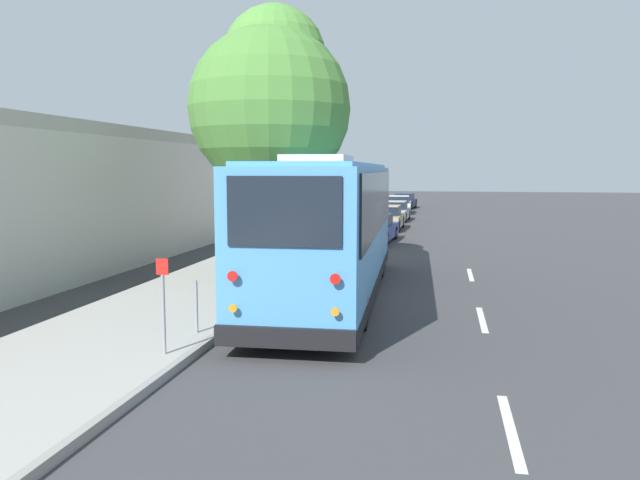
# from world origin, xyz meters

# --- Properties ---
(ground_plane) EXTENTS (160.00, 160.00, 0.00)m
(ground_plane) POSITION_xyz_m (0.00, 0.00, 0.00)
(ground_plane) COLOR #3D3D3F
(sidewalk_slab) EXTENTS (80.00, 3.81, 0.15)m
(sidewalk_slab) POSITION_xyz_m (0.00, 3.87, 0.07)
(sidewalk_slab) COLOR #A3A099
(sidewalk_slab) RESTS_ON ground
(curb_strip) EXTENTS (80.00, 0.14, 0.15)m
(curb_strip) POSITION_xyz_m (0.00, 1.90, 0.07)
(curb_strip) COLOR gray
(curb_strip) RESTS_ON ground
(shuttle_bus) EXTENTS (11.50, 3.10, 3.62)m
(shuttle_bus) POSITION_xyz_m (0.16, 0.45, 1.95)
(shuttle_bus) COLOR #4C93D1
(shuttle_bus) RESTS_ON ground
(parked_sedan_blue) EXTENTS (4.69, 1.95, 1.27)m
(parked_sedan_blue) POSITION_xyz_m (12.81, 0.66, 0.59)
(parked_sedan_blue) COLOR navy
(parked_sedan_blue) RESTS_ON ground
(parked_sedan_tan) EXTENTS (4.46, 1.76, 1.32)m
(parked_sedan_tan) POSITION_xyz_m (18.93, 0.62, 0.62)
(parked_sedan_tan) COLOR tan
(parked_sedan_tan) RESTS_ON ground
(parked_sedan_silver) EXTENTS (4.30, 1.86, 1.27)m
(parked_sedan_silver) POSITION_xyz_m (24.96, 0.63, 0.59)
(parked_sedan_silver) COLOR #A8AAAF
(parked_sedan_silver) RESTS_ON ground
(parked_sedan_white) EXTENTS (4.25, 1.94, 1.32)m
(parked_sedan_white) POSITION_xyz_m (31.93, 0.84, 0.61)
(parked_sedan_white) COLOR silver
(parked_sedan_white) RESTS_ON ground
(parked_sedan_navy) EXTENTS (4.43, 1.93, 1.26)m
(parked_sedan_navy) POSITION_xyz_m (38.04, 0.77, 0.58)
(parked_sedan_navy) COLOR #19234C
(parked_sedan_navy) RESTS_ON ground
(street_tree) EXTENTS (4.82, 4.82, 8.09)m
(street_tree) POSITION_xyz_m (2.72, 2.71, 5.43)
(street_tree) COLOR brown
(street_tree) RESTS_ON sidewalk_slab
(sign_post_near) EXTENTS (0.06, 0.22, 1.66)m
(sign_post_near) POSITION_xyz_m (-5.78, 2.28, 1.01)
(sign_post_near) COLOR gray
(sign_post_near) RESTS_ON sidewalk_slab
(sign_post_far) EXTENTS (0.06, 0.06, 1.03)m
(sign_post_far) POSITION_xyz_m (-4.34, 2.28, 0.66)
(sign_post_far) COLOR gray
(sign_post_far) RESTS_ON sidewalk_slab
(fire_hydrant) EXTENTS (0.22, 0.22, 0.81)m
(fire_hydrant) POSITION_xyz_m (7.83, 2.26, 0.55)
(fire_hydrant) COLOR gold
(fire_hydrant) RESTS_ON sidewalk_slab
(lane_stripe_behind) EXTENTS (2.40, 0.14, 0.01)m
(lane_stripe_behind) POSITION_xyz_m (-7.53, -3.29, 0.00)
(lane_stripe_behind) COLOR silver
(lane_stripe_behind) RESTS_ON ground
(lane_stripe_mid) EXTENTS (2.40, 0.14, 0.01)m
(lane_stripe_mid) POSITION_xyz_m (-1.53, -3.29, 0.00)
(lane_stripe_mid) COLOR silver
(lane_stripe_mid) RESTS_ON ground
(lane_stripe_ahead) EXTENTS (2.40, 0.14, 0.01)m
(lane_stripe_ahead) POSITION_xyz_m (4.47, -3.29, 0.00)
(lane_stripe_ahead) COLOR silver
(lane_stripe_ahead) RESTS_ON ground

